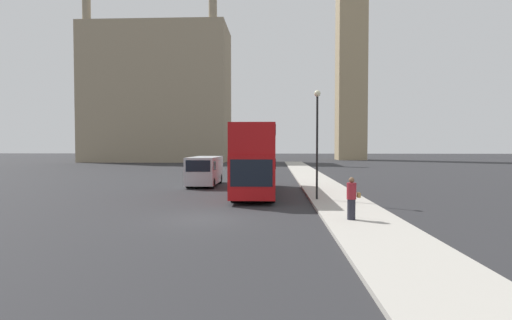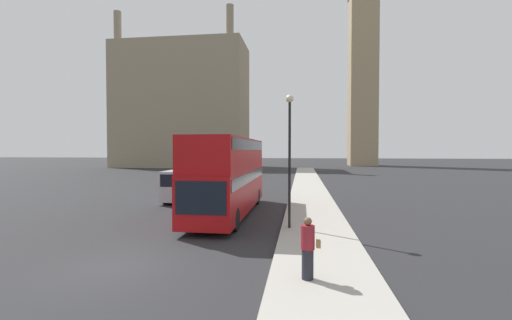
# 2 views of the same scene
# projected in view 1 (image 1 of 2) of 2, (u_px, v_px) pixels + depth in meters

# --- Properties ---
(ground_plane) EXTENTS (300.00, 300.00, 0.00)m
(ground_plane) POSITION_uv_depth(u_px,v_px,m) (206.00, 219.00, 17.33)
(ground_plane) COLOR #28282B
(sidewalk_strip) EXTENTS (3.23, 120.00, 0.15)m
(sidewalk_strip) POSITION_uv_depth(u_px,v_px,m) (360.00, 218.00, 17.02)
(sidewalk_strip) COLOR #ADA89E
(sidewalk_strip) RESTS_ON ground_plane
(clock_tower) EXTENTS (6.79, 6.96, 60.12)m
(clock_tower) POSITION_uv_depth(u_px,v_px,m) (351.00, 24.00, 90.39)
(clock_tower) COLOR tan
(clock_tower) RESTS_ON ground_plane
(building_block_distant) EXTENTS (28.52, 12.96, 33.08)m
(building_block_distant) POSITION_uv_depth(u_px,v_px,m) (158.00, 95.00, 81.41)
(building_block_distant) COLOR gray
(building_block_distant) RESTS_ON ground_plane
(red_double_decker_bus) EXTENTS (2.53, 11.42, 4.41)m
(red_double_decker_bus) POSITION_uv_depth(u_px,v_px,m) (256.00, 157.00, 26.26)
(red_double_decker_bus) COLOR #A80F11
(red_double_decker_bus) RESTS_ON ground_plane
(white_van) EXTENTS (2.14, 5.95, 2.30)m
(white_van) POSITION_uv_depth(u_px,v_px,m) (205.00, 170.00, 31.69)
(white_van) COLOR #B2B7BC
(white_van) RESTS_ON ground_plane
(pedestrian) EXTENTS (0.55, 0.39, 1.73)m
(pedestrian) POSITION_uv_depth(u_px,v_px,m) (352.00, 198.00, 16.28)
(pedestrian) COLOR #23232D
(pedestrian) RESTS_ON sidewalk_strip
(street_lamp) EXTENTS (0.36, 0.36, 6.15)m
(street_lamp) POSITION_uv_depth(u_px,v_px,m) (317.00, 129.00, 22.48)
(street_lamp) COLOR black
(street_lamp) RESTS_ON sidewalk_strip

